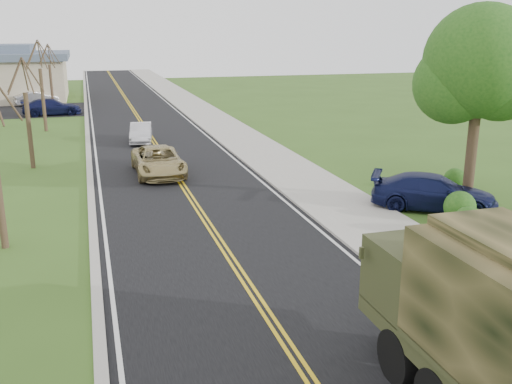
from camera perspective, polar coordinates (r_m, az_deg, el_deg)
name	(u,v)px	position (r m, az deg, el deg)	size (l,w,h in m)	color
ground	(311,382)	(12.46, 5.54, -18.41)	(160.00, 160.00, 0.00)	#35551C
road	(137,116)	(50.16, -11.82, 7.48)	(8.00, 120.00, 0.01)	black
curb_right	(185,113)	(50.65, -7.10, 7.83)	(0.30, 120.00, 0.12)	#9E998E
sidewalk_right	(205,113)	(50.97, -5.15, 7.92)	(3.20, 120.00, 0.10)	#9E998E
curb_left	(86,117)	(50.00, -16.59, 7.18)	(0.30, 120.00, 0.10)	#9E998E
leafy_tree	(480,70)	(24.66, 21.49, 11.26)	(4.83, 4.50, 8.10)	#38281C
bare_tree_b	(28,121)	(31.98, -21.82, 6.57)	(1.83, 2.14, 5.73)	#38281C
bare_tree_c	(42,92)	(43.82, -20.58, 9.30)	(2.04, 2.39, 6.42)	#38281C
bare_tree_d	(51,82)	(55.77, -19.82, 10.33)	(1.88, 2.20, 5.91)	#38281C
suv_champagne	(158,161)	(29.02, -9.74, 3.06)	(2.32, 5.04, 1.40)	tan
sedan_silver	(141,133)	(37.86, -11.43, 5.82)	(1.32, 3.79, 1.25)	silver
pickup_navy	(434,192)	(24.07, 17.34, -0.04)	(2.01, 4.94, 1.43)	#10153B
lot_car_silver	(36,98)	(60.03, -21.10, 8.73)	(1.42, 4.08, 1.35)	#B8B7BD
lot_car_navy	(52,107)	(52.42, -19.77, 8.01)	(1.98, 4.86, 1.41)	#0F1339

